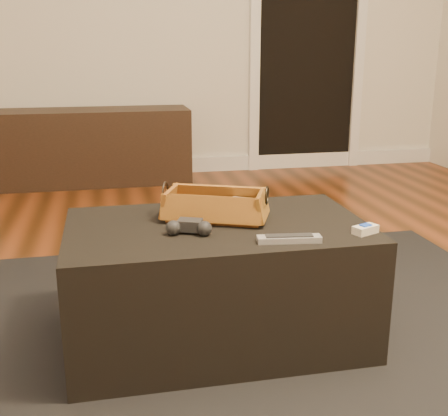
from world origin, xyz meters
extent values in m
cube|color=brown|center=(0.00, 0.00, -0.01)|extent=(5.00, 5.50, 0.01)
cube|color=white|center=(0.00, 2.73, 0.06)|extent=(5.00, 0.04, 0.12)
cube|color=black|center=(1.30, 2.73, 1.02)|extent=(0.82, 0.02, 2.00)
cube|color=white|center=(0.85, 2.72, 1.02)|extent=(0.08, 0.05, 2.05)
cube|color=white|center=(1.75, 2.72, 1.02)|extent=(0.08, 0.05, 2.05)
cube|color=black|center=(-0.44, 2.51, 0.28)|extent=(1.42, 0.45, 0.56)
cube|color=black|center=(0.00, -0.08, 0.01)|extent=(2.60, 2.00, 0.01)
cube|color=black|center=(0.00, -0.03, 0.22)|extent=(1.00, 0.60, 0.42)
cube|color=black|center=(-0.02, 0.02, 0.45)|extent=(0.19, 0.09, 0.02)
cube|color=tan|center=(0.10, 0.01, 0.47)|extent=(0.12, 0.11, 0.05)
cube|color=brown|center=(0.00, 0.02, 0.44)|extent=(0.35, 0.26, 0.01)
cube|color=#A36124|center=(0.03, 0.09, 0.49)|extent=(0.33, 0.16, 0.09)
cube|color=#B07827|center=(-0.03, -0.05, 0.49)|extent=(0.33, 0.16, 0.09)
cube|color=brown|center=(0.15, -0.04, 0.49)|extent=(0.09, 0.17, 0.09)
cube|color=#905D20|center=(-0.15, 0.09, 0.49)|extent=(0.09, 0.17, 0.09)
torus|color=black|center=(0.17, -0.05, 0.52)|extent=(0.03, 0.06, 0.06)
torus|color=#342C23|center=(-0.16, 0.09, 0.52)|extent=(0.03, 0.06, 0.06)
cube|color=#232325|center=(-0.10, -0.10, 0.46)|extent=(0.09, 0.08, 0.04)
sphere|color=black|center=(-0.16, -0.12, 0.46)|extent=(0.06, 0.06, 0.05)
sphere|color=black|center=(-0.06, -0.14, 0.46)|extent=(0.06, 0.06, 0.05)
cube|color=#A0A1A7|center=(0.18, -0.26, 0.44)|extent=(0.20, 0.07, 0.02)
cube|color=#242426|center=(0.18, -0.26, 0.45)|extent=(0.15, 0.05, 0.00)
cube|color=white|center=(0.44, -0.23, 0.44)|extent=(0.09, 0.07, 0.03)
cube|color=blue|center=(0.44, -0.23, 0.46)|extent=(0.04, 0.04, 0.01)
camera|label=1|loc=(-0.35, -1.79, 1.01)|focal=45.00mm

